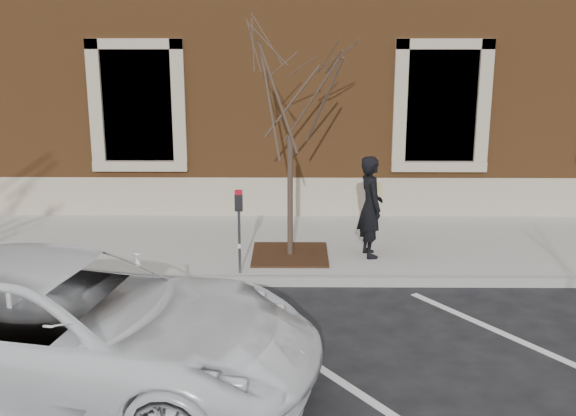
{
  "coord_description": "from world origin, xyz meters",
  "views": [
    {
      "loc": [
        0.1,
        -10.75,
        4.19
      ],
      "look_at": [
        0.0,
        0.6,
        1.1
      ],
      "focal_mm": 45.0,
      "sensor_mm": 36.0,
      "label": 1
    }
  ],
  "objects_px": {
    "parking_meter": "(239,216)",
    "sapling": "(290,101)",
    "man": "(371,207)",
    "white_truck": "(65,328)"
  },
  "relations": [
    {
      "from": "parking_meter",
      "to": "sapling",
      "type": "height_order",
      "value": "sapling"
    },
    {
      "from": "man",
      "to": "white_truck",
      "type": "bearing_deg",
      "value": 127.5
    },
    {
      "from": "sapling",
      "to": "white_truck",
      "type": "bearing_deg",
      "value": -119.42
    },
    {
      "from": "parking_meter",
      "to": "white_truck",
      "type": "xyz_separation_m",
      "value": [
        -1.67,
        -3.52,
        -0.3
      ]
    },
    {
      "from": "man",
      "to": "sapling",
      "type": "xyz_separation_m",
      "value": [
        -1.36,
        -0.01,
        1.78
      ]
    },
    {
      "from": "parking_meter",
      "to": "sapling",
      "type": "relative_size",
      "value": 0.36
    },
    {
      "from": "parking_meter",
      "to": "white_truck",
      "type": "bearing_deg",
      "value": -132.47
    },
    {
      "from": "man",
      "to": "white_truck",
      "type": "distance_m",
      "value": 5.84
    },
    {
      "from": "parking_meter",
      "to": "white_truck",
      "type": "height_order",
      "value": "white_truck"
    },
    {
      "from": "man",
      "to": "white_truck",
      "type": "xyz_separation_m",
      "value": [
        -3.83,
        -4.4,
        -0.22
      ]
    }
  ]
}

